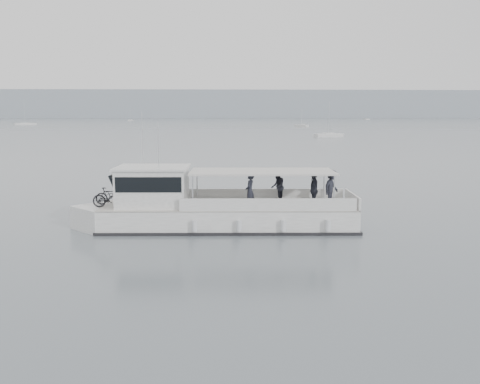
{
  "coord_description": "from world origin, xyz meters",
  "views": [
    {
      "loc": [
        4.62,
        -22.77,
        5.0
      ],
      "look_at": [
        5.72,
        0.12,
        1.6
      ],
      "focal_mm": 40.0,
      "sensor_mm": 36.0,
      "label": 1
    }
  ],
  "objects": [
    {
      "name": "ground",
      "position": [
        0.0,
        0.0,
        0.0
      ],
      "size": [
        1400.0,
        1400.0,
        0.0
      ],
      "primitive_type": "plane",
      "color": "#545D63",
      "rests_on": "ground"
    },
    {
      "name": "headland",
      "position": [
        0.0,
        560.0,
        14.0
      ],
      "size": [
        1400.0,
        90.0,
        28.0
      ],
      "primitive_type": "cube",
      "color": "#939EA8",
      "rests_on": "ground"
    },
    {
      "name": "tour_boat",
      "position": [
        4.13,
        0.17,
        0.86
      ],
      "size": [
        12.5,
        3.6,
        5.22
      ],
      "rotation": [
        0.0,
        0.0,
        -0.04
      ],
      "color": "white",
      "rests_on": "ground"
    },
    {
      "name": "moored_fleet",
      "position": [
        -25.69,
        218.98,
        0.36
      ],
      "size": [
        419.75,
        339.51,
        10.44
      ],
      "color": "white",
      "rests_on": "ground"
    }
  ]
}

